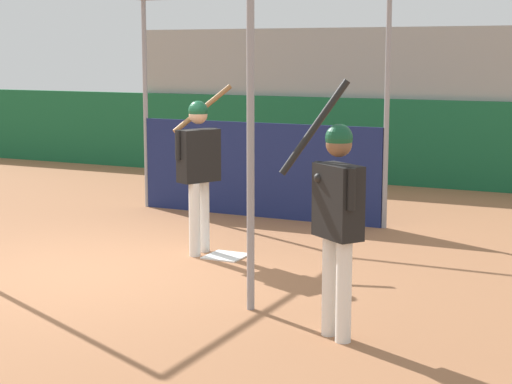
# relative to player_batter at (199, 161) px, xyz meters

# --- Properties ---
(ground_plane) EXTENTS (60.00, 60.00, 0.00)m
(ground_plane) POSITION_rel_player_batter_xyz_m (-0.63, -1.24, -1.09)
(ground_plane) COLOR #9E6642
(outfield_wall) EXTENTS (24.00, 0.12, 1.52)m
(outfield_wall) POSITION_rel_player_batter_xyz_m (-0.63, 6.08, -0.33)
(outfield_wall) COLOR #196038
(outfield_wall) RESTS_ON ground
(bleacher_section) EXTENTS (8.15, 2.40, 2.80)m
(bleacher_section) POSITION_rel_player_batter_xyz_m (-0.63, 7.34, 0.31)
(bleacher_section) COLOR #9E9E99
(bleacher_section) RESTS_ON ground
(batting_cage) EXTENTS (3.83, 4.15, 3.15)m
(batting_cage) POSITION_rel_player_batter_xyz_m (-0.37, 1.61, 0.24)
(batting_cage) COLOR gray
(batting_cage) RESTS_ON ground
(home_plate) EXTENTS (0.44, 0.44, 0.02)m
(home_plate) POSITION_rel_player_batter_xyz_m (0.35, -0.01, -1.08)
(home_plate) COLOR white
(home_plate) RESTS_ON ground
(player_batter) EXTENTS (0.61, 0.98, 1.96)m
(player_batter) POSITION_rel_player_batter_xyz_m (0.00, 0.00, 0.00)
(player_batter) COLOR white
(player_batter) RESTS_ON ground
(player_waiting) EXTENTS (0.82, 0.62, 2.13)m
(player_waiting) POSITION_rel_player_batter_xyz_m (2.49, -2.13, -0.01)
(player_waiting) COLOR white
(player_waiting) RESTS_ON ground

